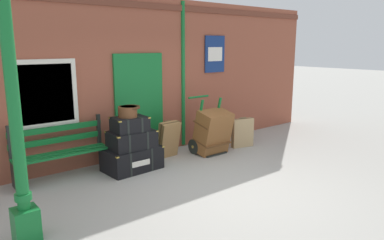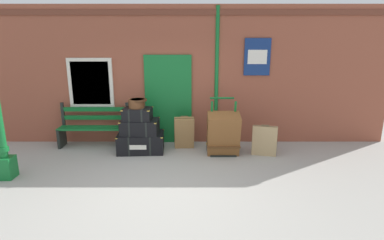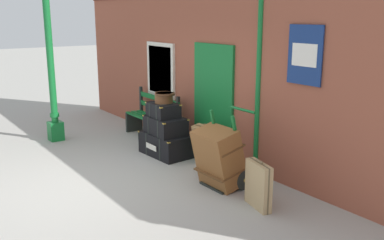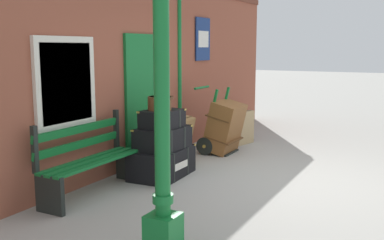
{
  "view_description": "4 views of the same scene",
  "coord_description": "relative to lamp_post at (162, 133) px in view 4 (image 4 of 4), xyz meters",
  "views": [
    {
      "loc": [
        -3.74,
        -3.84,
        2.26
      ],
      "look_at": [
        0.77,
        1.7,
        0.77
      ],
      "focal_mm": 33.69,
      "sensor_mm": 36.0,
      "label": 1
    },
    {
      "loc": [
        0.55,
        -4.74,
        2.42
      ],
      "look_at": [
        0.55,
        1.88,
        0.7
      ],
      "focal_mm": 28.75,
      "sensor_mm": 36.0,
      "label": 2
    },
    {
      "loc": [
        6.1,
        -2.45,
        2.6
      ],
      "look_at": [
        0.15,
        1.83,
        0.82
      ],
      "focal_mm": 40.62,
      "sensor_mm": 36.0,
      "label": 3
    },
    {
      "loc": [
        -6.12,
        -1.67,
        1.89
      ],
      "look_at": [
        0.12,
        1.65,
        0.75
      ],
      "focal_mm": 42.35,
      "sensor_mm": 36.0,
      "label": 4
    }
  ],
  "objects": [
    {
      "name": "steamer_trunk_middle",
      "position": [
        2.21,
        1.36,
        -0.57
      ],
      "size": [
        0.83,
        0.58,
        0.33
      ],
      "color": "black",
      "rests_on": "steamer_trunk_base"
    },
    {
      "name": "large_brown_trunk",
      "position": [
        4.02,
        1.18,
        -0.67
      ],
      "size": [
        0.7,
        0.63,
        0.96
      ],
      "color": "brown",
      "rests_on": "ground"
    },
    {
      "name": "platform_bench",
      "position": [
        1.06,
        1.77,
        -0.7
      ],
      "size": [
        1.6,
        0.43,
        1.01
      ],
      "color": "#146B2D",
      "rests_on": "ground"
    },
    {
      "name": "ground_plane",
      "position": [
        2.8,
        -0.39,
        -1.15
      ],
      "size": [
        60.0,
        60.0,
        0.0
      ],
      "primitive_type": "plane",
      "color": "#A3A099"
    },
    {
      "name": "steamer_trunk_top",
      "position": [
        2.17,
        1.34,
        -0.28
      ],
      "size": [
        0.63,
        0.48,
        0.27
      ],
      "color": "black",
      "rests_on": "steamer_trunk_middle"
    },
    {
      "name": "round_hatbox",
      "position": [
        2.16,
        1.37,
        -0.04
      ],
      "size": [
        0.4,
        0.35,
        0.19
      ],
      "color": "brown",
      "rests_on": "steamer_trunk_top"
    },
    {
      "name": "brick_facade",
      "position": [
        2.79,
        2.2,
        0.45
      ],
      "size": [
        10.4,
        0.35,
        3.2
      ],
      "color": "brown",
      "rests_on": "ground"
    },
    {
      "name": "suitcase_umber",
      "position": [
        4.91,
        1.15,
        -0.82
      ],
      "size": [
        0.53,
        0.25,
        0.69
      ],
      "color": "tan",
      "rests_on": "ground"
    },
    {
      "name": "porters_trolley",
      "position": [
        4.02,
        1.35,
        -0.88
      ],
      "size": [
        0.71,
        0.65,
        1.19
      ],
      "color": "black",
      "rests_on": "ground"
    },
    {
      "name": "suitcase_slate",
      "position": [
        3.17,
        1.58,
        -0.77
      ],
      "size": [
        0.46,
        0.35,
        0.76
      ],
      "color": "olive",
      "rests_on": "ground"
    },
    {
      "name": "steamer_trunk_base",
      "position": [
        2.21,
        1.38,
        -0.94
      ],
      "size": [
        1.04,
        0.7,
        0.43
      ],
      "color": "black",
      "rests_on": "ground"
    },
    {
      "name": "lamp_post",
      "position": [
        0.0,
        0.0,
        0.0
      ],
      "size": [
        0.28,
        0.28,
        3.02
      ],
      "color": "#146B2D",
      "rests_on": "ground"
    }
  ]
}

